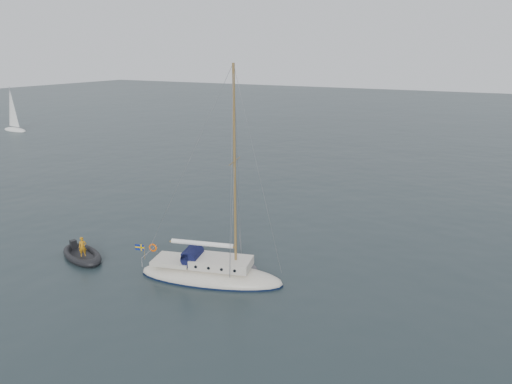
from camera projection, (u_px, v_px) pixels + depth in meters
The scene contains 5 objects.
ground at pixel (257, 280), 29.13m from camera, with size 300.00×300.00×0.00m, color black.
sailboat at pixel (211, 264), 28.95m from camera, with size 9.04×2.71×12.88m.
dinghy at pixel (241, 266), 30.59m from camera, with size 2.90×1.31×0.42m.
rib at pixel (82, 254), 32.12m from camera, with size 4.15×1.89×1.51m.
distant_yacht_a at pixel (12, 111), 82.01m from camera, with size 5.75×3.07×7.62m.
Camera 1 is at (12.54, -23.45, 12.94)m, focal length 35.00 mm.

